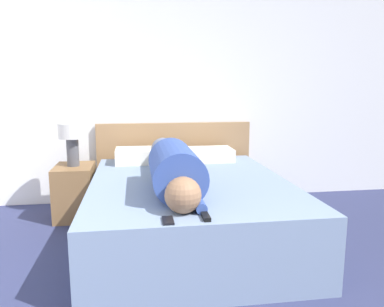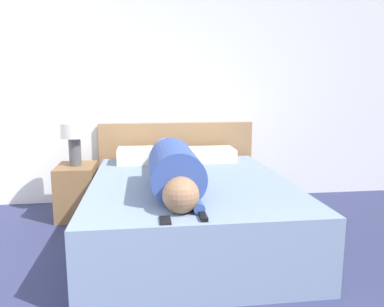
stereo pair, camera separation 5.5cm
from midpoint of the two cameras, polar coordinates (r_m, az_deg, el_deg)
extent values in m
cube|color=white|center=(4.22, -3.37, 10.46)|extent=(5.37, 0.06, 2.60)
cube|color=#7589A8|center=(3.17, -0.93, -8.57)|extent=(1.60, 2.06, 0.51)
cube|color=#A37A51|center=(4.23, -3.01, -1.26)|extent=(1.72, 0.04, 0.88)
cube|color=brown|center=(3.88, -17.79, -5.54)|extent=(0.36, 0.50, 0.52)
cylinder|color=#4C4C51|center=(3.80, -18.11, 0.20)|extent=(0.12, 0.12, 0.27)
cylinder|color=silver|center=(3.77, -18.28, 3.32)|extent=(0.25, 0.25, 0.14)
sphere|color=#936B4C|center=(2.28, -2.08, -6.35)|extent=(0.23, 0.23, 0.23)
cylinder|color=#334C99|center=(2.68, -3.15, -2.39)|extent=(0.36, 0.74, 0.36)
cylinder|color=slate|center=(3.48, -4.41, -0.49)|extent=(0.24, 0.88, 0.24)
cylinder|color=#334C99|center=(2.36, 0.39, -7.72)|extent=(0.07, 0.22, 0.07)
cube|color=silver|center=(3.84, -8.19, -0.31)|extent=(0.51, 0.36, 0.14)
cube|color=silver|center=(3.91, 2.20, -0.14)|extent=(0.48, 0.36, 0.13)
cube|color=black|center=(2.22, 1.33, -9.49)|extent=(0.04, 0.15, 0.02)
cube|color=black|center=(2.17, -4.43, -10.14)|extent=(0.06, 0.13, 0.01)
camera|label=1|loc=(0.03, -90.55, -0.10)|focal=35.00mm
camera|label=2|loc=(0.03, 89.45, 0.10)|focal=35.00mm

